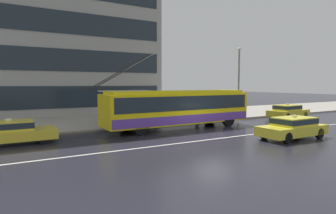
# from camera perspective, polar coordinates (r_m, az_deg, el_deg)

# --- Properties ---
(ground_plane) EXTENTS (160.00, 160.00, 0.00)m
(ground_plane) POSITION_cam_1_polar(r_m,az_deg,el_deg) (18.16, 9.06, -5.59)
(ground_plane) COLOR #21212A
(sidewalk_slab) EXTENTS (80.00, 10.00, 0.14)m
(sidewalk_slab) POSITION_cam_1_polar(r_m,az_deg,el_deg) (26.49, -4.35, -2.17)
(sidewalk_slab) COLOR gray
(sidewalk_slab) RESTS_ON ground_plane
(lane_centre_line) EXTENTS (72.00, 0.14, 0.01)m
(lane_centre_line) POSITION_cam_1_polar(r_m,az_deg,el_deg) (17.26, 11.56, -6.15)
(lane_centre_line) COLOR silver
(lane_centre_line) RESTS_ON ground_plane
(trolleybus) EXTENTS (12.40, 2.84, 5.23)m
(trolleybus) POSITION_cam_1_polar(r_m,az_deg,el_deg) (20.33, 2.28, -0.10)
(trolleybus) COLOR yellow
(trolleybus) RESTS_ON ground_plane
(taxi_ahead_of_bus) EXTENTS (4.46, 2.16, 1.39)m
(taxi_ahead_of_bus) POSITION_cam_1_polar(r_m,az_deg,el_deg) (28.86, 23.28, -0.71)
(taxi_ahead_of_bus) COLOR yellow
(taxi_ahead_of_bus) RESTS_ON ground_plane
(taxi_oncoming_near) EXTENTS (4.40, 1.82, 1.39)m
(taxi_oncoming_near) POSITION_cam_1_polar(r_m,az_deg,el_deg) (18.15, 24.12, -3.70)
(taxi_oncoming_near) COLOR yellow
(taxi_oncoming_near) RESTS_ON ground_plane
(taxi_queued_behind_bus) EXTENTS (4.38, 1.82, 1.39)m
(taxi_queued_behind_bus) POSITION_cam_1_polar(r_m,az_deg,el_deg) (17.14, -29.37, -4.36)
(taxi_queued_behind_bus) COLOR yellow
(taxi_queued_behind_bus) RESTS_ON ground_plane
(bus_shelter) EXTENTS (3.96, 1.51, 2.59)m
(bus_shelter) POSITION_cam_1_polar(r_m,az_deg,el_deg) (22.49, -8.93, 1.60)
(bus_shelter) COLOR gray
(bus_shelter) RESTS_ON sidewalk_slab
(pedestrian_at_shelter) EXTENTS (0.46, 0.46, 1.56)m
(pedestrian_at_shelter) POSITION_cam_1_polar(r_m,az_deg,el_deg) (21.04, -6.84, -1.26)
(pedestrian_at_shelter) COLOR #25234B
(pedestrian_at_shelter) RESTS_ON sidewalk_slab
(pedestrian_approaching_curb) EXTENTS (1.51, 1.51, 1.99)m
(pedestrian_approaching_curb) POSITION_cam_1_polar(r_m,az_deg,el_deg) (21.42, -4.57, 0.74)
(pedestrian_approaching_curb) COLOR #48553D
(pedestrian_approaching_curb) RESTS_ON sidewalk_slab
(pedestrian_walking_past) EXTENTS (1.48, 1.48, 2.00)m
(pedestrian_walking_past) POSITION_cam_1_polar(r_m,az_deg,el_deg) (25.94, 5.81, 1.51)
(pedestrian_walking_past) COLOR #262E47
(pedestrian_walking_past) RESTS_ON sidewalk_slab
(street_lamp) EXTENTS (0.60, 0.32, 6.45)m
(street_lamp) POSITION_cam_1_polar(r_m,az_deg,el_deg) (26.96, 14.26, 6.12)
(street_lamp) COLOR gray
(street_lamp) RESTS_ON sidewalk_slab
(office_tower_corner_left) EXTENTS (21.52, 13.92, 25.59)m
(office_tower_corner_left) POSITION_cam_1_polar(r_m,az_deg,el_deg) (36.97, -22.44, 19.35)
(office_tower_corner_left) COLOR #969895
(office_tower_corner_left) RESTS_ON ground_plane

